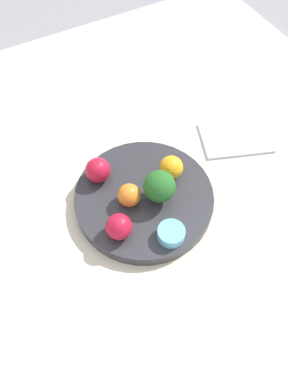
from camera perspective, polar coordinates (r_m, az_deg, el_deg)
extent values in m
plane|color=gray|center=(0.75, 0.00, -2.32)|extent=(6.00, 6.00, 0.00)
cube|color=beige|center=(0.74, 0.00, -1.92)|extent=(1.20, 1.20, 0.02)
cylinder|color=#2D2D33|center=(0.72, 0.00, -0.99)|extent=(0.27, 0.27, 0.03)
cylinder|color=#8CB76B|center=(0.70, 2.28, -0.49)|extent=(0.02, 0.02, 0.02)
sphere|color=#236023|center=(0.68, 2.36, 0.89)|extent=(0.06, 0.06, 0.06)
sphere|color=#B7142D|center=(0.65, -3.86, -5.29)|extent=(0.05, 0.05, 0.05)
sphere|color=#B7142D|center=(0.72, -7.03, 3.31)|extent=(0.05, 0.05, 0.05)
sphere|color=orange|center=(0.72, 4.17, 3.76)|extent=(0.05, 0.05, 0.05)
sphere|color=orange|center=(0.69, -2.35, -0.38)|extent=(0.04, 0.04, 0.04)
cylinder|color=#66B2DB|center=(0.66, 4.18, -6.33)|extent=(0.05, 0.05, 0.02)
cube|color=silver|center=(0.86, 13.80, 8.05)|extent=(0.18, 0.15, 0.01)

